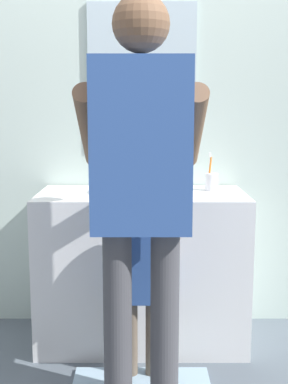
# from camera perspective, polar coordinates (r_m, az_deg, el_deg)

# --- Properties ---
(ground_plane) EXTENTS (14.00, 14.00, 0.00)m
(ground_plane) POSITION_cam_1_polar(r_m,az_deg,el_deg) (2.71, -0.02, -18.80)
(ground_plane) COLOR slate
(back_wall) EXTENTS (4.40, 0.10, 2.70)m
(back_wall) POSITION_cam_1_polar(r_m,az_deg,el_deg) (3.01, 0.04, 10.75)
(back_wall) COLOR silver
(back_wall) RESTS_ON ground
(vanity_cabinet) EXTENTS (1.11, 0.54, 0.83)m
(vanity_cabinet) POSITION_cam_1_polar(r_m,az_deg,el_deg) (2.82, 0.01, -8.43)
(vanity_cabinet) COLOR white
(vanity_cabinet) RESTS_ON ground
(sink_basin) EXTENTS (0.36, 0.36, 0.11)m
(sink_basin) POSITION_cam_1_polar(r_m,az_deg,el_deg) (2.70, 0.01, 1.03)
(sink_basin) COLOR silver
(sink_basin) RESTS_ON vanity_cabinet
(faucet) EXTENTS (0.18, 0.14, 0.18)m
(faucet) POSITION_cam_1_polar(r_m,az_deg,el_deg) (2.91, 0.03, 2.14)
(faucet) COLOR #B7BABF
(faucet) RESTS_ON vanity_cabinet
(toothbrush_cup) EXTENTS (0.07, 0.07, 0.21)m
(toothbrush_cup) POSITION_cam_1_polar(r_m,az_deg,el_deg) (2.82, 7.78, 1.18)
(toothbrush_cup) COLOR silver
(toothbrush_cup) RESTS_ON vanity_cabinet
(child_toddler) EXTENTS (0.26, 0.26, 0.84)m
(child_toddler) POSITION_cam_1_polar(r_m,az_deg,el_deg) (2.42, -0.03, -9.46)
(child_toddler) COLOR #6B5B4C
(child_toddler) RESTS_ON ground
(adult_parent) EXTENTS (0.53, 0.56, 1.71)m
(adult_parent) POSITION_cam_1_polar(r_m,az_deg,el_deg) (2.05, -0.07, 2.24)
(adult_parent) COLOR #47474C
(adult_parent) RESTS_ON ground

